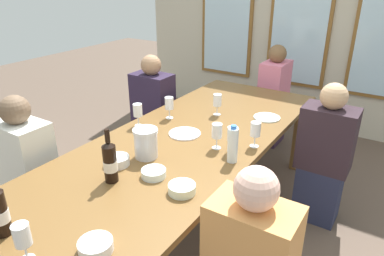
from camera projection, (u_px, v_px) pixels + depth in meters
The scene contains 23 objects.
ground_plane at pixel (186, 224), 2.77m from camera, with size 12.00×12.00×0.00m, color brown.
back_wall_with_windows at pixel (303, 5), 4.07m from camera, with size 4.25×0.10×2.90m.
dining_table at pixel (185, 147), 2.50m from camera, with size 1.05×2.79×0.74m.
white_plate_0 at pixel (267, 117), 2.82m from camera, with size 0.21×0.21×0.01m, color white.
white_plate_1 at pixel (185, 134), 2.54m from camera, with size 0.23×0.23×0.01m, color white.
metal_pitcher at pixel (146, 143), 2.20m from camera, with size 0.16×0.16×0.19m.
wine_bottle_0 at pixel (110, 162), 1.94m from camera, with size 0.08×0.08×0.32m.
tasting_bowl_0 at pixel (117, 161), 2.14m from camera, with size 0.15×0.15×0.05m, color white.
tasting_bowl_1 at pixel (154, 173), 2.02m from camera, with size 0.14×0.14×0.04m, color white.
tasting_bowl_2 at pixel (182, 189), 1.87m from camera, with size 0.15×0.15×0.05m, color white.
tasting_bowl_3 at pixel (96, 246), 1.48m from camera, with size 0.15×0.15×0.05m, color white.
water_bottle at pixel (233, 145), 2.14m from camera, with size 0.06×0.06×0.24m.
wine_glass_0 at pixel (22, 236), 1.40m from camera, with size 0.07×0.07×0.17m.
wine_glass_1 at pixel (138, 111), 2.64m from camera, with size 0.07×0.07×0.17m.
wine_glass_2 at pixel (255, 130), 2.32m from camera, with size 0.07×0.07×0.17m.
wine_glass_3 at pixel (217, 131), 2.30m from camera, with size 0.07×0.07×0.17m.
wine_glass_4 at pixel (169, 104), 2.78m from camera, with size 0.07×0.07×0.17m.
wine_glass_5 at pixel (233, 135), 2.25m from camera, with size 0.07×0.07×0.17m.
wine_glass_6 at pixel (217, 101), 2.84m from camera, with size 0.07×0.07×0.17m.
seated_person_0 at pixel (153, 114), 3.47m from camera, with size 0.38×0.24×1.11m.
seated_person_1 at pixel (323, 158), 2.66m from camera, with size 0.38×0.24×1.11m.
seated_person_2 at pixel (29, 177), 2.42m from camera, with size 0.38×0.24×1.11m.
seated_person_4 at pixel (273, 98), 3.90m from camera, with size 0.24×0.38×1.11m.
Camera 1 is at (1.24, -1.85, 1.82)m, focal length 33.27 mm.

